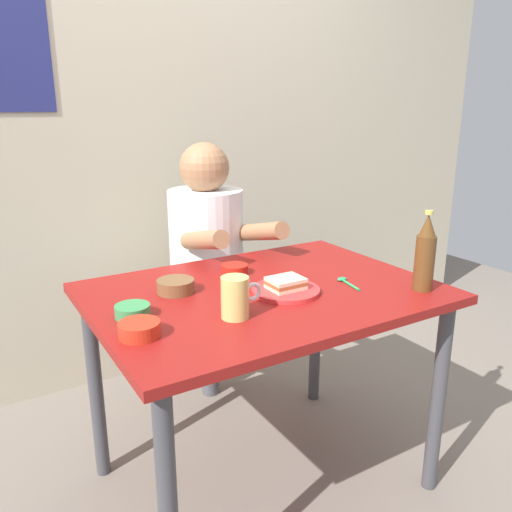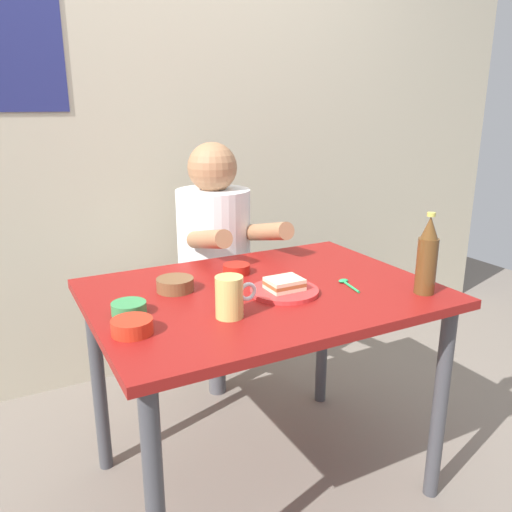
{
  "view_description": "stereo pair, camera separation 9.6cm",
  "coord_description": "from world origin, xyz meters",
  "px_view_note": "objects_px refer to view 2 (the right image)",
  "views": [
    {
      "loc": [
        -0.84,
        -1.34,
        1.32
      ],
      "look_at": [
        0.0,
        0.05,
        0.84
      ],
      "focal_mm": 36.2,
      "sensor_mm": 36.0,
      "label": 1
    },
    {
      "loc": [
        -0.76,
        -1.39,
        1.32
      ],
      "look_at": [
        0.0,
        0.05,
        0.84
      ],
      "focal_mm": 36.2,
      "sensor_mm": 36.0,
      "label": 2
    }
  ],
  "objects_px": {
    "person_seated": "(215,237)",
    "stool": "(216,324)",
    "dining_table": "(263,316)",
    "beer_bottle": "(427,257)",
    "beer_mug": "(230,297)",
    "sandwich": "(284,284)",
    "dip_bowl_green": "(129,308)",
    "plate_orange": "(284,291)"
  },
  "relations": [
    {
      "from": "person_seated",
      "to": "plate_orange",
      "type": "bearing_deg",
      "value": -94.72
    },
    {
      "from": "beer_mug",
      "to": "beer_bottle",
      "type": "xyz_separation_m",
      "value": [
        0.63,
        -0.12,
        0.06
      ]
    },
    {
      "from": "dining_table",
      "to": "beer_bottle",
      "type": "distance_m",
      "value": 0.56
    },
    {
      "from": "plate_orange",
      "to": "beer_bottle",
      "type": "bearing_deg",
      "value": -27.54
    },
    {
      "from": "stool",
      "to": "person_seated",
      "type": "distance_m",
      "value": 0.42
    },
    {
      "from": "stool",
      "to": "beer_mug",
      "type": "relative_size",
      "value": 3.57
    },
    {
      "from": "sandwich",
      "to": "beer_bottle",
      "type": "xyz_separation_m",
      "value": [
        0.4,
        -0.21,
        0.09
      ]
    },
    {
      "from": "stool",
      "to": "sandwich",
      "type": "height_order",
      "value": "sandwich"
    },
    {
      "from": "sandwich",
      "to": "dip_bowl_green",
      "type": "xyz_separation_m",
      "value": [
        -0.48,
        0.06,
        -0.01
      ]
    },
    {
      "from": "plate_orange",
      "to": "beer_mug",
      "type": "bearing_deg",
      "value": -158.7
    },
    {
      "from": "plate_orange",
      "to": "person_seated",
      "type": "bearing_deg",
      "value": 85.28
    },
    {
      "from": "beer_mug",
      "to": "dip_bowl_green",
      "type": "height_order",
      "value": "beer_mug"
    },
    {
      "from": "beer_bottle",
      "to": "beer_mug",
      "type": "bearing_deg",
      "value": 169.57
    },
    {
      "from": "beer_bottle",
      "to": "dip_bowl_green",
      "type": "xyz_separation_m",
      "value": [
        -0.88,
        0.27,
        -0.1
      ]
    },
    {
      "from": "beer_mug",
      "to": "beer_bottle",
      "type": "height_order",
      "value": "beer_bottle"
    },
    {
      "from": "sandwich",
      "to": "beer_mug",
      "type": "height_order",
      "value": "beer_mug"
    },
    {
      "from": "plate_orange",
      "to": "sandwich",
      "type": "height_order",
      "value": "sandwich"
    },
    {
      "from": "person_seated",
      "to": "sandwich",
      "type": "relative_size",
      "value": 6.54
    },
    {
      "from": "sandwich",
      "to": "dining_table",
      "type": "bearing_deg",
      "value": 123.42
    },
    {
      "from": "stool",
      "to": "plate_orange",
      "type": "relative_size",
      "value": 2.05
    },
    {
      "from": "person_seated",
      "to": "beer_bottle",
      "type": "distance_m",
      "value": 0.96
    },
    {
      "from": "beer_mug",
      "to": "dip_bowl_green",
      "type": "relative_size",
      "value": 1.26
    },
    {
      "from": "plate_orange",
      "to": "beer_bottle",
      "type": "xyz_separation_m",
      "value": [
        0.4,
        -0.21,
        0.11
      ]
    },
    {
      "from": "person_seated",
      "to": "dip_bowl_green",
      "type": "xyz_separation_m",
      "value": [
        -0.54,
        -0.62,
        -0.01
      ]
    },
    {
      "from": "dining_table",
      "to": "person_seated",
      "type": "bearing_deg",
      "value": 80.95
    },
    {
      "from": "sandwich",
      "to": "person_seated",
      "type": "bearing_deg",
      "value": 85.28
    },
    {
      "from": "person_seated",
      "to": "beer_mug",
      "type": "bearing_deg",
      "value": -110.49
    },
    {
      "from": "person_seated",
      "to": "stool",
      "type": "bearing_deg",
      "value": 90.0
    },
    {
      "from": "sandwich",
      "to": "beer_bottle",
      "type": "relative_size",
      "value": 0.42
    },
    {
      "from": "beer_bottle",
      "to": "dip_bowl_green",
      "type": "distance_m",
      "value": 0.92
    },
    {
      "from": "dining_table",
      "to": "person_seated",
      "type": "xyz_separation_m",
      "value": [
        0.1,
        0.62,
        0.12
      ]
    },
    {
      "from": "sandwich",
      "to": "beer_mug",
      "type": "distance_m",
      "value": 0.25
    },
    {
      "from": "dip_bowl_green",
      "to": "dining_table",
      "type": "bearing_deg",
      "value": 0.57
    },
    {
      "from": "dining_table",
      "to": "beer_mug",
      "type": "height_order",
      "value": "beer_mug"
    },
    {
      "from": "dining_table",
      "to": "beer_bottle",
      "type": "height_order",
      "value": "beer_bottle"
    },
    {
      "from": "dining_table",
      "to": "beer_bottle",
      "type": "relative_size",
      "value": 4.2
    },
    {
      "from": "sandwich",
      "to": "dip_bowl_green",
      "type": "height_order",
      "value": "sandwich"
    },
    {
      "from": "person_seated",
      "to": "beer_mug",
      "type": "relative_size",
      "value": 5.71
    },
    {
      "from": "person_seated",
      "to": "dining_table",
      "type": "bearing_deg",
      "value": -99.05
    },
    {
      "from": "dining_table",
      "to": "beer_mug",
      "type": "distance_m",
      "value": 0.29
    },
    {
      "from": "sandwich",
      "to": "plate_orange",
      "type": "bearing_deg",
      "value": 0.0
    },
    {
      "from": "sandwich",
      "to": "beer_bottle",
      "type": "bearing_deg",
      "value": -27.54
    }
  ]
}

